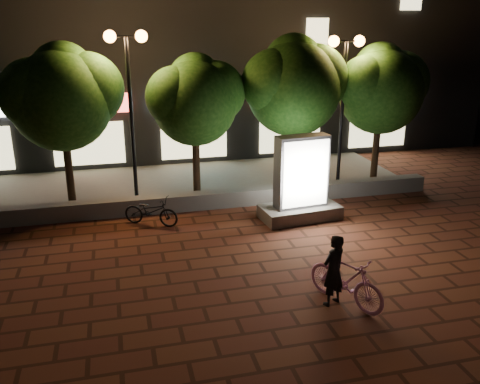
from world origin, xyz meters
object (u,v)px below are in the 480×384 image
object	(u,v)px
scooter_parked	(151,211)
tree_far_right	(382,86)
street_lamp_left	(128,73)
rider	(333,270)
tree_right	(295,83)
tree_mid	(196,97)
ad_kiosk	(301,186)
street_lamp_right	(345,72)
scooter_pink	(346,280)
tree_left	(63,94)

from	to	relation	value
scooter_parked	tree_far_right	bearing A→B (deg)	-44.41
street_lamp_left	rider	distance (m)	8.80
tree_right	scooter_parked	world-z (taller)	tree_right
tree_mid	ad_kiosk	bearing A→B (deg)	-49.86
tree_far_right	street_lamp_right	xyz separation A→B (m)	(-1.55, -0.26, 0.53)
tree_far_right	scooter_pink	world-z (taller)	tree_far_right
tree_right	tree_left	bearing A→B (deg)	-180.00
tree_far_right	rider	size ratio (longest dim) A/B	3.12
tree_left	ad_kiosk	xyz separation A→B (m)	(6.51, -2.98, -2.45)
street_lamp_left	ad_kiosk	xyz separation A→B (m)	(4.56, -2.72, -3.03)
ad_kiosk	scooter_pink	bearing A→B (deg)	-99.31
ad_kiosk	scooter_pink	world-z (taller)	ad_kiosk
tree_mid	scooter_pink	distance (m)	8.33
street_lamp_right	street_lamp_left	bearing A→B (deg)	180.00
street_lamp_left	rider	xyz separation A→B (m)	(3.53, -7.37, -3.26)
street_lamp_right	tree_far_right	bearing A→B (deg)	9.61
tree_left	tree_mid	size ratio (longest dim) A/B	1.09
tree_far_right	rider	xyz separation A→B (m)	(-5.03, -7.63, -2.61)
tree_right	street_lamp_left	distance (m)	5.38
ad_kiosk	scooter_parked	bearing A→B (deg)	173.10
tree_left	rider	size ratio (longest dim) A/B	3.20
street_lamp_left	tree_right	bearing A→B (deg)	2.81
tree_far_right	ad_kiosk	distance (m)	5.51
rider	scooter_parked	xyz separation A→B (m)	(-3.24, 5.17, -0.34)
street_lamp_left	scooter_pink	distance (m)	9.04
tree_mid	scooter_pink	size ratio (longest dim) A/B	2.49
ad_kiosk	street_lamp_left	bearing A→B (deg)	149.23
tree_mid	rider	distance (m)	8.15
tree_left	ad_kiosk	bearing A→B (deg)	-24.60
scooter_pink	tree_left	bearing A→B (deg)	98.25
ad_kiosk	tree_right	bearing A→B (deg)	75.12
tree_right	rider	distance (m)	8.34
tree_left	tree_right	xyz separation A→B (m)	(7.30, 0.00, 0.12)
tree_right	rider	world-z (taller)	tree_right
tree_mid	street_lamp_right	distance (m)	5.00
street_lamp_right	scooter_pink	xyz separation A→B (m)	(-3.21, -7.43, -3.35)
street_lamp_right	scooter_parked	distance (m)	7.87
scooter_pink	scooter_parked	xyz separation A→B (m)	(-3.50, 5.23, -0.12)
scooter_parked	tree_left	bearing A→B (deg)	71.23
tree_mid	scooter_parked	bearing A→B (deg)	-125.54
tree_right	tree_far_right	xyz separation A→B (m)	(3.20, -0.00, -0.20)
scooter_parked	ad_kiosk	bearing A→B (deg)	-67.91
rider	scooter_parked	size ratio (longest dim) A/B	0.95
scooter_pink	rider	bearing A→B (deg)	138.66
tree_left	street_lamp_left	size ratio (longest dim) A/B	0.94
street_lamp_right	rider	size ratio (longest dim) A/B	3.26
tree_left	scooter_pink	size ratio (longest dim) A/B	2.70
street_lamp_left	scooter_parked	world-z (taller)	street_lamp_left
tree_far_right	scooter_parked	bearing A→B (deg)	-163.40
scooter_pink	rider	size ratio (longest dim) A/B	1.18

